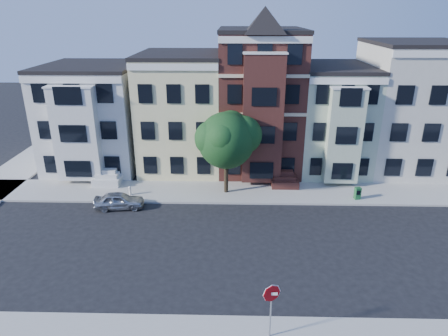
{
  "coord_description": "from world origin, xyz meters",
  "views": [
    {
      "loc": [
        -2.31,
        -21.06,
        13.66
      ],
      "look_at": [
        -2.89,
        2.86,
        4.2
      ],
      "focal_mm": 32.0,
      "sensor_mm": 36.0,
      "label": 1
    }
  ],
  "objects_px": {
    "newspaper_box": "(357,193)",
    "street_tree": "(226,144)",
    "parked_car": "(119,201)",
    "fire_hydrant": "(130,191)",
    "stop_sign": "(271,308)"
  },
  "relations": [
    {
      "from": "parked_car",
      "to": "newspaper_box",
      "type": "height_order",
      "value": "parked_car"
    },
    {
      "from": "street_tree",
      "to": "parked_car",
      "type": "height_order",
      "value": "street_tree"
    },
    {
      "from": "parked_car",
      "to": "fire_hydrant",
      "type": "bearing_deg",
      "value": -15.27
    },
    {
      "from": "newspaper_box",
      "to": "stop_sign",
      "type": "xyz_separation_m",
      "value": [
        -7.87,
        -14.12,
        1.09
      ]
    },
    {
      "from": "street_tree",
      "to": "fire_hydrant",
      "type": "relative_size",
      "value": 13.76
    },
    {
      "from": "newspaper_box",
      "to": "street_tree",
      "type": "bearing_deg",
      "value": 163.27
    },
    {
      "from": "newspaper_box",
      "to": "fire_hydrant",
      "type": "height_order",
      "value": "newspaper_box"
    },
    {
      "from": "street_tree",
      "to": "fire_hydrant",
      "type": "xyz_separation_m",
      "value": [
        -7.54,
        -0.74,
        -3.71
      ]
    },
    {
      "from": "parked_car",
      "to": "stop_sign",
      "type": "xyz_separation_m",
      "value": [
        10.08,
        -12.43,
        1.09
      ]
    },
    {
      "from": "street_tree",
      "to": "parked_car",
      "type": "distance_m",
      "value": 9.04
    },
    {
      "from": "street_tree",
      "to": "stop_sign",
      "type": "height_order",
      "value": "street_tree"
    },
    {
      "from": "newspaper_box",
      "to": "parked_car",
      "type": "bearing_deg",
      "value": 174.58
    },
    {
      "from": "newspaper_box",
      "to": "stop_sign",
      "type": "relative_size",
      "value": 0.3
    },
    {
      "from": "parked_car",
      "to": "newspaper_box",
      "type": "distance_m",
      "value": 18.03
    },
    {
      "from": "street_tree",
      "to": "fire_hydrant",
      "type": "distance_m",
      "value": 8.44
    }
  ]
}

